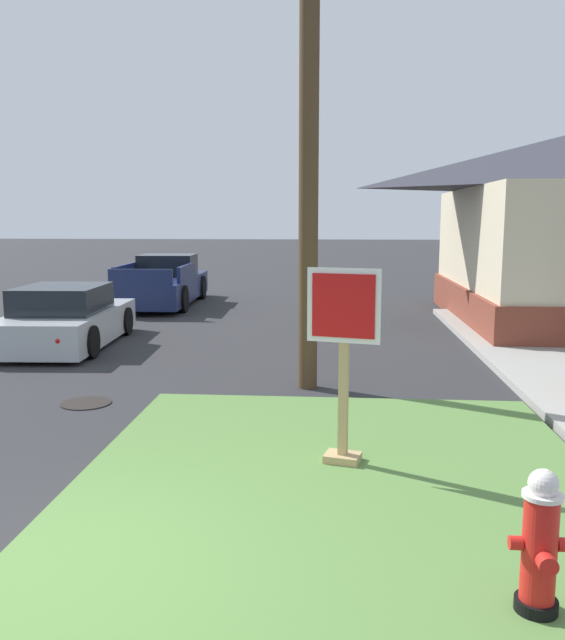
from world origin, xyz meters
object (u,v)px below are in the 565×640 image
manhole_cover (86,403)px  pickup_truck_navy (164,284)px  stop_sign (343,369)px  parked_sedan_silver (66,320)px  utility_pole (309,54)px  fire_hydrant (540,545)px

manhole_cover → pickup_truck_navy: bearing=98.9°
stop_sign → pickup_truck_navy: 14.00m
stop_sign → parked_sedan_silver: stop_sign is taller
manhole_cover → utility_pole: bearing=20.7°
pickup_truck_navy → fire_hydrant: bearing=-67.3°
manhole_cover → utility_pole: utility_pole is taller
stop_sign → utility_pole: size_ratio=0.21×
manhole_cover → utility_pole: (3.07, 1.16, 4.90)m
stop_sign → manhole_cover: 4.32m
fire_hydrant → stop_sign: bearing=115.6°
stop_sign → manhole_cover: bearing=148.6°
stop_sign → manhole_cover: stop_sign is taller
fire_hydrant → manhole_cover: 6.75m
manhole_cover → pickup_truck_navy: size_ratio=0.13×
pickup_truck_navy → utility_pole: utility_pole is taller
pickup_truck_navy → manhole_cover: bearing=-81.1°
parked_sedan_silver → pickup_truck_navy: 6.63m
fire_hydrant → parked_sedan_silver: parked_sedan_silver is taller
fire_hydrant → manhole_cover: (-4.79, 4.73, -0.52)m
manhole_cover → pickup_truck_navy: 10.93m
manhole_cover → fire_hydrant: bearing=-44.6°
stop_sign → manhole_cover: size_ratio=2.88×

